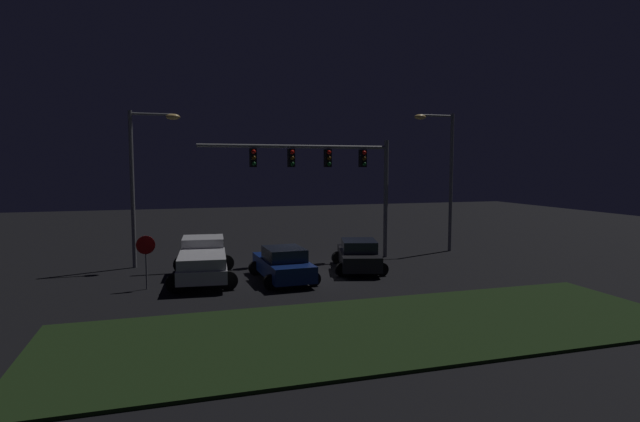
# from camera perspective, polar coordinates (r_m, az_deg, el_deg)

# --- Properties ---
(ground_plane) EXTENTS (80.00, 80.00, 0.00)m
(ground_plane) POSITION_cam_1_polar(r_m,az_deg,el_deg) (23.97, -1.54, -7.08)
(ground_plane) COLOR black
(grass_median) EXTENTS (20.16, 6.48, 0.10)m
(grass_median) POSITION_cam_1_polar(r_m,az_deg,el_deg) (15.98, 7.02, -13.17)
(grass_median) COLOR black
(grass_median) RESTS_ON ground_plane
(pickup_truck) EXTENTS (3.18, 5.55, 1.80)m
(pickup_truck) POSITION_cam_1_polar(r_m,az_deg,el_deg) (22.90, -13.22, -5.24)
(pickup_truck) COLOR #B7B7BC
(pickup_truck) RESTS_ON ground_plane
(car_sedan) EXTENTS (3.22, 4.72, 1.51)m
(car_sedan) POSITION_cam_1_polar(r_m,az_deg,el_deg) (24.58, 4.42, -5.03)
(car_sedan) COLOR black
(car_sedan) RESTS_ON ground_plane
(car_sedan_far) EXTENTS (2.61, 4.48, 1.51)m
(car_sedan_far) POSITION_cam_1_polar(r_m,az_deg,el_deg) (22.29, -4.23, -6.08)
(car_sedan_far) COLOR navy
(car_sedan_far) RESTS_ON ground_plane
(traffic_signal_gantry) EXTENTS (10.32, 0.56, 6.50)m
(traffic_signal_gantry) POSITION_cam_1_polar(r_m,az_deg,el_deg) (26.72, 0.97, 5.04)
(traffic_signal_gantry) COLOR slate
(traffic_signal_gantry) RESTS_ON ground_plane
(street_lamp_left) EXTENTS (2.47, 0.44, 7.79)m
(street_lamp_left) POSITION_cam_1_polar(r_m,az_deg,el_deg) (26.39, -19.61, 4.52)
(street_lamp_left) COLOR slate
(street_lamp_left) RESTS_ON ground_plane
(street_lamp_right) EXTENTS (2.57, 0.44, 8.16)m
(street_lamp_right) POSITION_cam_1_polar(r_m,az_deg,el_deg) (30.46, 13.95, 5.09)
(street_lamp_right) COLOR slate
(street_lamp_right) RESTS_ON ground_plane
(stop_sign) EXTENTS (0.76, 0.08, 2.23)m
(stop_sign) POSITION_cam_1_polar(r_m,az_deg,el_deg) (21.73, -19.26, -4.43)
(stop_sign) COLOR slate
(stop_sign) RESTS_ON ground_plane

